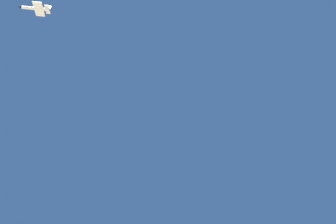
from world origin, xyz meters
TOP-DOWN VIEW (x-y plane):
  - chase_jet_right_wing at (75.64, 27.45)m, footprint 15.20×9.01m

SIDE VIEW (x-z plane):
  - chase_jet_right_wing at x=75.64m, z-range 123.41..127.41m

